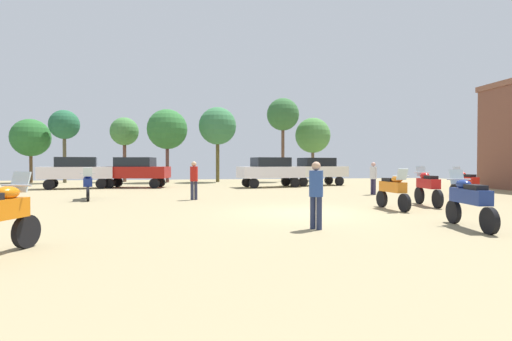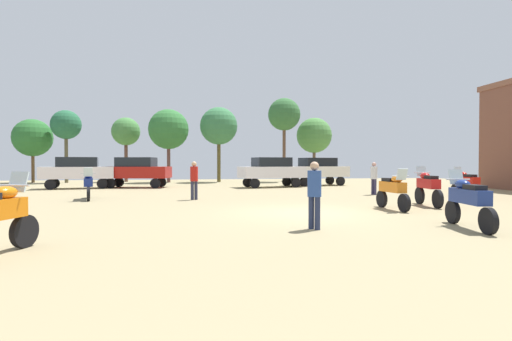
# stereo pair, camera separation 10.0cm
# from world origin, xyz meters

# --- Properties ---
(ground_plane) EXTENTS (44.00, 52.00, 0.02)m
(ground_plane) POSITION_xyz_m (0.00, 0.00, 0.01)
(ground_plane) COLOR #92835E
(motorcycle_1) EXTENTS (0.62, 2.26, 1.46)m
(motorcycle_1) POSITION_xyz_m (9.17, 4.22, 0.74)
(motorcycle_1) COLOR black
(motorcycle_1) RESTS_ON ground
(motorcycle_3) EXTENTS (0.62, 2.07, 1.45)m
(motorcycle_3) POSITION_xyz_m (3.35, 0.35, 0.73)
(motorcycle_3) COLOR black
(motorcycle_3) RESTS_ON ground
(motorcycle_4) EXTENTS (0.68, 2.22, 1.46)m
(motorcycle_4) POSITION_xyz_m (3.29, -3.47, 0.74)
(motorcycle_4) COLOR black
(motorcycle_4) RESTS_ON ground
(motorcycle_6) EXTENTS (0.80, 2.21, 1.44)m
(motorcycle_6) POSITION_xyz_m (-8.22, 5.81, 0.73)
(motorcycle_6) COLOR black
(motorcycle_6) RESTS_ON ground
(motorcycle_8) EXTENTS (0.66, 2.17, 1.51)m
(motorcycle_8) POSITION_xyz_m (5.23, 1.21, 0.76)
(motorcycle_8) COLOR black
(motorcycle_8) RESTS_ON ground
(car_1) EXTENTS (4.58, 2.63, 2.00)m
(car_1) POSITION_xyz_m (1.49, 13.05, 1.19)
(car_1) COLOR black
(car_1) RESTS_ON ground
(car_2) EXTENTS (4.57, 2.60, 2.00)m
(car_2) POSITION_xyz_m (-10.99, 13.65, 1.19)
(car_2) COLOR black
(car_2) RESTS_ON ground
(car_3) EXTENTS (4.58, 2.64, 2.00)m
(car_3) POSITION_xyz_m (5.16, 14.44, 1.19)
(car_3) COLOR black
(car_3) RESTS_ON ground
(car_4) EXTENTS (4.55, 2.52, 2.00)m
(car_4) POSITION_xyz_m (-7.43, 14.03, 1.19)
(car_4) COLOR black
(car_4) RESTS_ON ground
(person_1) EXTENTS (0.43, 0.43, 1.70)m
(person_1) POSITION_xyz_m (-3.56, 4.97, 1.01)
(person_1) COLOR #292C43
(person_1) RESTS_ON ground
(person_2) EXTENTS (0.43, 0.43, 1.67)m
(person_2) POSITION_xyz_m (5.53, 6.29, 0.99)
(person_2) COLOR #2D2845
(person_2) RESTS_ON ground
(person_3) EXTENTS (0.48, 0.48, 1.67)m
(person_3) POSITION_xyz_m (-0.55, -3.04, 0.99)
(person_3) COLOR #232B4A
(person_3) RESTS_ON ground
(tree_1) EXTENTS (3.19, 3.19, 6.38)m
(tree_1) POSITION_xyz_m (-1.65, 20.52, 4.78)
(tree_1) COLOR brown
(tree_1) RESTS_ON ground
(tree_2) EXTENTS (3.27, 3.27, 5.83)m
(tree_2) POSITION_xyz_m (7.31, 22.19, 4.20)
(tree_2) COLOR brown
(tree_2) RESTS_ON ground
(tree_3) EXTENTS (2.82, 2.82, 7.29)m
(tree_3) POSITION_xyz_m (4.05, 20.48, 5.84)
(tree_3) COLOR brown
(tree_3) RESTS_ON ground
(tree_4) EXTENTS (2.41, 2.41, 5.56)m
(tree_4) POSITION_xyz_m (-9.57, 22.17, 4.32)
(tree_4) COLOR brown
(tree_4) RESTS_ON ground
(tree_5) EXTENTS (2.38, 2.38, 5.96)m
(tree_5) POSITION_xyz_m (-14.11, 21.16, 4.73)
(tree_5) COLOR brown
(tree_5) RESTS_ON ground
(tree_6) EXTENTS (3.34, 3.34, 6.12)m
(tree_6) POSITION_xyz_m (-5.84, 20.56, 4.45)
(tree_6) COLOR brown
(tree_6) RESTS_ON ground
(tree_7) EXTENTS (3.08, 3.08, 5.26)m
(tree_7) POSITION_xyz_m (-16.93, 21.80, 3.72)
(tree_7) COLOR brown
(tree_7) RESTS_ON ground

